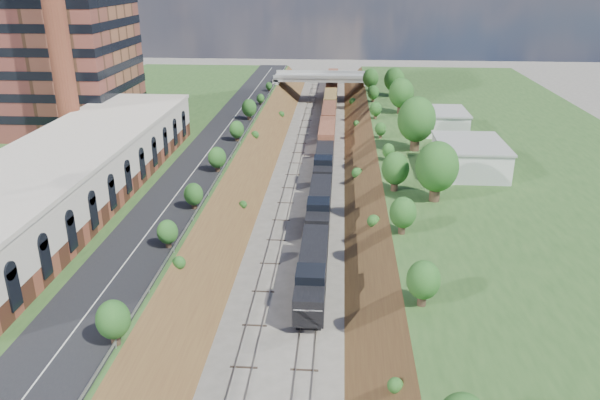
# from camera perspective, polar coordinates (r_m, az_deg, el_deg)

# --- Properties ---
(platform_left) EXTENTS (44.00, 180.00, 5.00)m
(platform_left) POSITION_cam_1_polar(r_m,az_deg,el_deg) (100.78, -18.41, 3.50)
(platform_left) COLOR #2C4F20
(platform_left) RESTS_ON ground
(platform_right) EXTENTS (44.00, 180.00, 5.00)m
(platform_right) POSITION_cam_1_polar(r_m,az_deg,el_deg) (97.36, 20.50, 2.63)
(platform_right) COLOR #2C4F20
(platform_right) RESTS_ON ground
(embankment_left) EXTENTS (10.00, 180.00, 10.00)m
(embankment_left) POSITION_cam_1_polar(r_m,az_deg,el_deg) (95.47, -5.91, 1.96)
(embankment_left) COLOR brown
(embankment_left) RESTS_ON ground
(embankment_right) EXTENTS (10.00, 180.00, 10.00)m
(embankment_right) POSITION_cam_1_polar(r_m,az_deg,el_deg) (94.28, 7.39, 1.64)
(embankment_right) COLOR brown
(embankment_right) RESTS_ON ground
(rail_left_track) EXTENTS (1.58, 180.00, 0.18)m
(rail_left_track) POSITION_cam_1_polar(r_m,az_deg,el_deg) (94.38, -0.88, 1.90)
(rail_left_track) COLOR gray
(rail_left_track) RESTS_ON ground
(rail_right_track) EXTENTS (1.58, 180.00, 0.18)m
(rail_right_track) POSITION_cam_1_polar(r_m,az_deg,el_deg) (94.10, 2.28, 1.83)
(rail_right_track) COLOR gray
(rail_right_track) RESTS_ON ground
(road) EXTENTS (8.00, 180.00, 0.10)m
(road) POSITION_cam_1_polar(r_m,az_deg,el_deg) (94.79, -8.72, 4.89)
(road) COLOR black
(road) RESTS_ON platform_left
(guardrail) EXTENTS (0.10, 171.00, 0.70)m
(guardrail) POSITION_cam_1_polar(r_m,az_deg,el_deg) (93.66, -6.30, 5.13)
(guardrail) COLOR #99999E
(guardrail) RESTS_ON platform_left
(commercial_building) EXTENTS (14.30, 62.30, 7.00)m
(commercial_building) POSITION_cam_1_polar(r_m,az_deg,el_deg) (77.91, -21.35, 2.66)
(commercial_building) COLOR brown
(commercial_building) RESTS_ON platform_left
(smokestack) EXTENTS (3.20, 3.20, 40.00)m
(smokestack) POSITION_cam_1_polar(r_m,az_deg,el_deg) (94.32, -22.72, 15.83)
(smokestack) COLOR brown
(smokestack) RESTS_ON platform_left
(overpass) EXTENTS (24.50, 8.30, 7.40)m
(overpass) POSITION_cam_1_polar(r_m,az_deg,el_deg) (153.06, 2.11, 11.36)
(overpass) COLOR gray
(overpass) RESTS_ON ground
(white_building_near) EXTENTS (9.00, 12.00, 4.00)m
(white_building_near) POSITION_cam_1_polar(r_m,az_deg,el_deg) (86.28, 16.20, 3.97)
(white_building_near) COLOR silver
(white_building_near) RESTS_ON platform_right
(white_building_far) EXTENTS (8.00, 10.00, 3.60)m
(white_building_far) POSITION_cam_1_polar(r_m,az_deg,el_deg) (107.09, 13.66, 7.41)
(white_building_far) COLOR silver
(white_building_far) RESTS_ON platform_right
(tree_right_large) EXTENTS (5.25, 5.25, 7.61)m
(tree_right_large) POSITION_cam_1_polar(r_m,az_deg,el_deg) (73.11, 13.22, 3.13)
(tree_right_large) COLOR #473323
(tree_right_large) RESTS_ON platform_right
(tree_left_crest) EXTENTS (2.45, 2.45, 3.55)m
(tree_left_crest) POSITION_cam_1_polar(r_m,az_deg,el_deg) (57.05, -13.68, -4.75)
(tree_left_crest) COLOR #473323
(tree_left_crest) RESTS_ON platform_left
(freight_train) EXTENTS (2.92, 133.41, 4.55)m
(freight_train) POSITION_cam_1_polar(r_m,az_deg,el_deg) (118.68, 2.73, 7.20)
(freight_train) COLOR black
(freight_train) RESTS_ON ground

